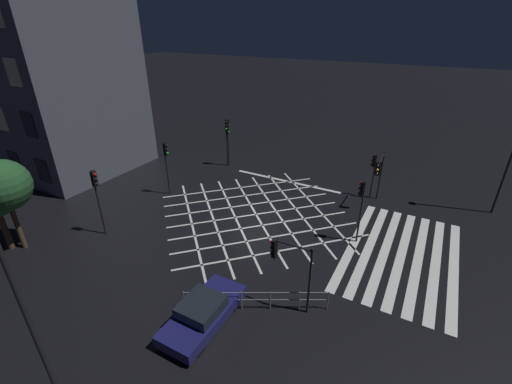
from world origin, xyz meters
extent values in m
plane|color=black|center=(0.00, 0.00, 0.00)|extent=(200.00, 200.00, 0.00)
cube|color=silver|center=(0.00, -6.88, 0.00)|extent=(10.02, 0.50, 0.01)
cube|color=silver|center=(0.00, -7.78, 0.00)|extent=(10.02, 0.50, 0.01)
cube|color=silver|center=(0.00, -8.68, 0.00)|extent=(10.02, 0.50, 0.01)
cube|color=silver|center=(0.00, -9.58, 0.00)|extent=(10.02, 0.50, 0.01)
cube|color=silver|center=(0.00, -10.48, 0.00)|extent=(10.02, 0.50, 0.01)
cube|color=silver|center=(0.00, -11.38, 0.00)|extent=(10.02, 0.50, 0.01)
cube|color=silver|center=(0.00, -12.28, 0.00)|extent=(10.02, 0.50, 0.01)
cube|color=silver|center=(3.15, -3.15, 0.00)|extent=(8.76, 8.76, 0.01)
cube|color=silver|center=(-3.15, -3.15, 0.00)|extent=(8.76, 8.76, 0.01)
cube|color=silver|center=(2.10, -2.10, 0.00)|extent=(8.76, 8.76, 0.01)
cube|color=silver|center=(-2.10, -2.10, 0.00)|extent=(8.76, 8.76, 0.01)
cube|color=silver|center=(1.05, -1.05, 0.00)|extent=(8.76, 8.76, 0.01)
cube|color=silver|center=(-1.05, -1.05, 0.00)|extent=(8.76, 8.76, 0.01)
cube|color=silver|center=(0.00, 0.00, 0.00)|extent=(8.76, 8.76, 0.01)
cube|color=silver|center=(0.00, 0.00, 0.00)|extent=(8.76, 8.76, 0.01)
cube|color=silver|center=(-1.05, 1.05, 0.00)|extent=(8.76, 8.76, 0.01)
cube|color=silver|center=(1.05, 1.05, 0.00)|extent=(8.76, 8.76, 0.01)
cube|color=silver|center=(-2.10, 2.10, 0.00)|extent=(8.76, 8.76, 0.01)
cube|color=silver|center=(2.10, 2.10, 0.00)|extent=(8.76, 8.76, 0.01)
cube|color=silver|center=(-3.15, 3.15, 0.00)|extent=(8.76, 8.76, 0.01)
cube|color=silver|center=(3.15, 3.15, 0.00)|extent=(8.76, 8.76, 0.01)
cube|color=silver|center=(6.06, 0.00, 0.00)|extent=(0.30, 10.02, 0.01)
cube|color=black|center=(-5.03, 19.12, 2.00)|extent=(0.06, 1.40, 1.80)
cube|color=black|center=(-5.03, 15.50, 2.00)|extent=(0.06, 1.40, 1.80)
cube|color=beige|center=(-5.03, 19.12, 5.53)|extent=(0.06, 1.40, 1.80)
cube|color=black|center=(-5.03, 15.50, 5.53)|extent=(0.06, 1.40, 1.80)
cube|color=beige|center=(-5.03, 15.50, 9.06)|extent=(0.06, 1.40, 1.80)
cylinder|color=black|center=(6.47, -6.92, 1.89)|extent=(0.11, 0.11, 3.78)
cylinder|color=black|center=(5.43, -6.92, 3.63)|extent=(2.06, 0.09, 0.09)
cube|color=black|center=(4.40, -6.92, 3.18)|extent=(0.16, 0.28, 0.90)
sphere|color=black|center=(4.29, -6.92, 3.48)|extent=(0.18, 0.18, 0.18)
sphere|color=orange|center=(4.29, -6.92, 3.18)|extent=(0.18, 0.18, 0.18)
sphere|color=black|center=(4.29, -6.92, 2.88)|extent=(0.18, 0.18, 0.18)
cube|color=black|center=(4.49, -6.92, 3.18)|extent=(0.02, 0.36, 0.98)
cylinder|color=black|center=(-0.44, 7.41, 2.11)|extent=(0.11, 0.11, 4.21)
cube|color=black|center=(-0.44, 7.27, 3.71)|extent=(0.28, 0.16, 0.90)
sphere|color=black|center=(-0.44, 7.16, 4.01)|extent=(0.18, 0.18, 0.18)
sphere|color=black|center=(-0.44, 7.16, 3.71)|extent=(0.18, 0.18, 0.18)
sphere|color=green|center=(-0.44, 7.16, 3.41)|extent=(0.18, 0.18, 0.18)
cube|color=black|center=(-0.44, 7.36, 3.71)|extent=(0.36, 0.02, 0.98)
cylinder|color=black|center=(0.08, -6.95, 2.03)|extent=(0.11, 0.11, 4.05)
cube|color=black|center=(0.08, -6.82, 3.55)|extent=(0.28, 0.16, 0.90)
sphere|color=red|center=(0.08, -6.71, 3.85)|extent=(0.18, 0.18, 0.18)
sphere|color=black|center=(0.08, -6.71, 3.55)|extent=(0.18, 0.18, 0.18)
sphere|color=black|center=(0.08, -6.71, 3.25)|extent=(0.18, 0.18, 0.18)
cube|color=black|center=(0.08, -6.91, 3.55)|extent=(0.36, 0.02, 0.98)
cylinder|color=black|center=(-6.71, -6.35, 1.80)|extent=(0.11, 0.11, 3.60)
cylinder|color=black|center=(-6.71, -5.47, 3.45)|extent=(0.09, 1.77, 0.09)
cube|color=black|center=(-6.71, -4.59, 3.00)|extent=(0.28, 0.16, 0.90)
sphere|color=red|center=(-6.71, -4.47, 3.30)|extent=(0.18, 0.18, 0.18)
sphere|color=black|center=(-6.71, -4.47, 3.00)|extent=(0.18, 0.18, 0.18)
sphere|color=black|center=(-6.71, -4.47, 2.70)|extent=(0.18, 0.18, 0.18)
cube|color=black|center=(-6.71, -4.68, 3.00)|extent=(0.36, 0.02, 0.98)
cylinder|color=black|center=(6.65, 6.62, 2.03)|extent=(0.11, 0.11, 4.05)
cube|color=black|center=(6.65, 6.49, 3.55)|extent=(0.28, 0.16, 0.90)
sphere|color=black|center=(6.65, 6.38, 3.85)|extent=(0.18, 0.18, 0.18)
sphere|color=black|center=(6.65, 6.38, 3.55)|extent=(0.18, 0.18, 0.18)
sphere|color=green|center=(6.65, 6.38, 3.25)|extent=(0.18, 0.18, 0.18)
cube|color=black|center=(6.65, 6.58, 3.55)|extent=(0.36, 0.02, 0.98)
cylinder|color=black|center=(6.73, 6.52, 2.17)|extent=(0.11, 0.11, 4.35)
cube|color=black|center=(6.59, 6.52, 3.85)|extent=(0.16, 0.28, 0.90)
sphere|color=black|center=(6.48, 6.52, 4.15)|extent=(0.18, 0.18, 0.18)
sphere|color=black|center=(6.48, 6.52, 3.85)|extent=(0.18, 0.18, 0.18)
sphere|color=green|center=(6.48, 6.52, 3.55)|extent=(0.18, 0.18, 0.18)
cube|color=black|center=(6.68, 6.52, 3.85)|extent=(0.02, 0.36, 0.98)
cylinder|color=black|center=(-6.67, 7.23, 2.18)|extent=(0.11, 0.11, 4.36)
cube|color=black|center=(-6.67, 7.10, 3.86)|extent=(0.28, 0.16, 0.90)
sphere|color=red|center=(-6.67, 6.99, 4.16)|extent=(0.18, 0.18, 0.18)
sphere|color=black|center=(-6.67, 6.99, 3.86)|extent=(0.18, 0.18, 0.18)
sphere|color=black|center=(-6.67, 6.99, 3.56)|extent=(0.18, 0.18, 0.18)
cube|color=black|center=(-6.67, 7.19, 3.86)|extent=(0.36, 0.02, 0.98)
cylinder|color=black|center=(6.53, -6.41, 1.71)|extent=(0.11, 0.11, 3.43)
cube|color=black|center=(6.53, -6.28, 2.93)|extent=(0.28, 0.16, 0.90)
sphere|color=red|center=(6.53, -6.17, 3.23)|extent=(0.18, 0.18, 0.18)
sphere|color=black|center=(6.53, -6.17, 2.93)|extent=(0.18, 0.18, 0.18)
sphere|color=black|center=(6.53, -6.17, 2.63)|extent=(0.18, 0.18, 0.18)
cube|color=black|center=(6.53, -6.37, 2.93)|extent=(0.36, 0.02, 0.98)
cylinder|color=black|center=(-15.10, -1.01, 4.88)|extent=(0.14, 0.14, 9.76)
cylinder|color=black|center=(8.18, -14.47, 4.40)|extent=(0.14, 0.14, 8.79)
cylinder|color=#473323|center=(-10.41, 10.92, 1.31)|extent=(0.33, 0.33, 2.63)
cylinder|color=#473323|center=(-9.99, 10.27, 1.50)|extent=(0.27, 0.27, 3.01)
sphere|color=#235128|center=(-9.99, 10.27, 4.09)|extent=(2.88, 2.88, 2.88)
cube|color=#191951|center=(-9.46, -2.50, 0.47)|extent=(4.42, 1.87, 0.53)
cube|color=black|center=(-9.57, -2.50, 1.00)|extent=(1.86, 1.64, 0.53)
sphere|color=white|center=(-7.30, -1.93, 0.40)|extent=(0.16, 0.16, 0.16)
sphere|color=white|center=(-7.30, -3.08, 0.40)|extent=(0.16, 0.16, 0.16)
cylinder|color=black|center=(-8.09, -1.69, 0.34)|extent=(0.68, 0.20, 0.68)
cylinder|color=black|center=(-8.09, -3.32, 0.34)|extent=(0.68, 0.20, 0.68)
cylinder|color=black|center=(-10.83, -1.69, 0.34)|extent=(0.68, 0.20, 0.68)
cylinder|color=black|center=(-10.83, -3.32, 0.34)|extent=(0.68, 0.20, 0.68)
cylinder|color=gray|center=(-9.28, -1.26, 0.53)|extent=(0.05, 0.05, 1.05)
cylinder|color=gray|center=(-8.65, -2.43, 0.53)|extent=(0.05, 0.05, 1.05)
cylinder|color=gray|center=(-8.01, -3.60, 0.53)|extent=(0.05, 0.05, 1.05)
cylinder|color=gray|center=(-7.37, -4.77, 0.53)|extent=(0.05, 0.05, 1.05)
cylinder|color=gray|center=(-6.73, -5.94, 0.53)|extent=(0.05, 0.05, 1.05)
cylinder|color=gray|center=(-6.10, -7.11, 0.53)|extent=(0.05, 0.05, 1.05)
cylinder|color=gray|center=(-7.69, -4.19, 1.01)|extent=(3.22, 5.87, 0.04)
cylinder|color=gray|center=(-7.69, -4.19, 0.58)|extent=(3.22, 5.87, 0.04)
camera|label=1|loc=(-18.11, -9.86, 12.14)|focal=24.00mm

